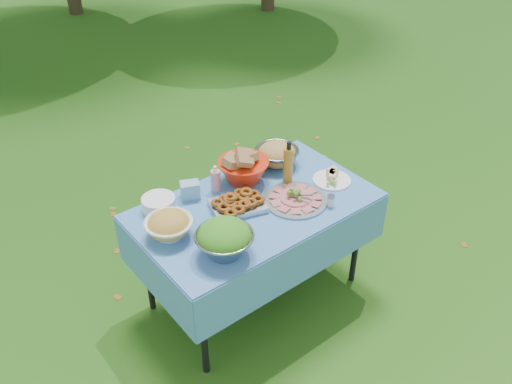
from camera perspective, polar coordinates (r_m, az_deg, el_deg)
ground at (r=3.81m, az=-0.10°, el=-10.55°), size 80.00×80.00×0.00m
picnic_table at (r=3.55m, az=-0.10°, el=-6.26°), size 1.46×0.86×0.76m
salad_bowl at (r=2.90m, az=-3.34°, el=-4.93°), size 0.39×0.39×0.21m
pasta_bowl_white at (r=3.07m, az=-9.17°, el=-3.44°), size 0.31×0.31×0.15m
plate_stack at (r=3.29m, az=-10.20°, el=-1.22°), size 0.22×0.22×0.08m
wipes_box at (r=3.36m, az=-6.95°, el=0.23°), size 0.14×0.12×0.11m
sanitizer_bottle at (r=3.39m, az=-4.28°, el=1.44°), size 0.08×0.08×0.18m
bread_bowl at (r=3.46m, az=-1.33°, el=2.78°), size 0.44×0.44×0.22m
pasta_bowl_steel at (r=3.65m, az=2.22°, el=4.02°), size 0.39×0.39×0.16m
fried_tray at (r=3.25m, az=-1.92°, el=-1.22°), size 0.37×0.31×0.07m
charcuterie_platter at (r=3.32m, az=4.20°, el=-0.29°), size 0.49×0.49×0.09m
oil_bottle at (r=3.44m, az=3.42°, el=3.19°), size 0.07×0.07×0.29m
cheese_plate at (r=3.53m, az=8.01°, el=1.64°), size 0.25×0.25×0.07m
shaker at (r=3.31m, az=7.88°, el=-0.89°), size 0.06×0.06×0.07m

